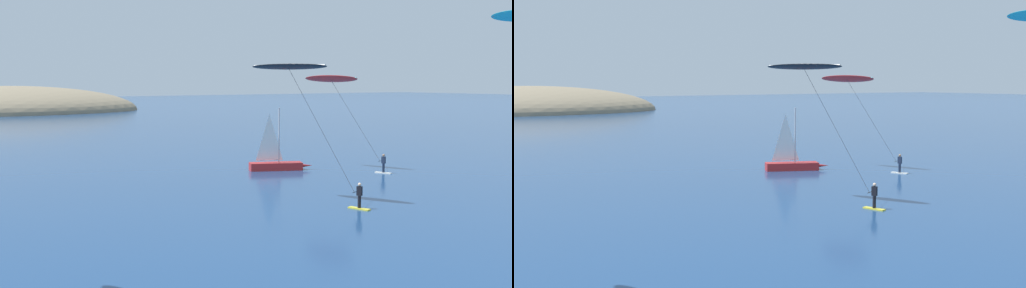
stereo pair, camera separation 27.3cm
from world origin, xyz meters
The scene contains 3 objects.
sailboat_near centered at (14.14, 46.75, 0.64)m, with size 5.79×3.33×5.70m.
kitesurfer_red centered at (18.97, 44.68, 7.72)m, with size 3.65×8.85×8.74m.
kitesurfer_black centered at (5.95, 33.84, 8.38)m, with size 4.08×8.52×9.39m.
Camera 1 is at (-20.31, -0.32, 8.25)m, focal length 45.00 mm.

